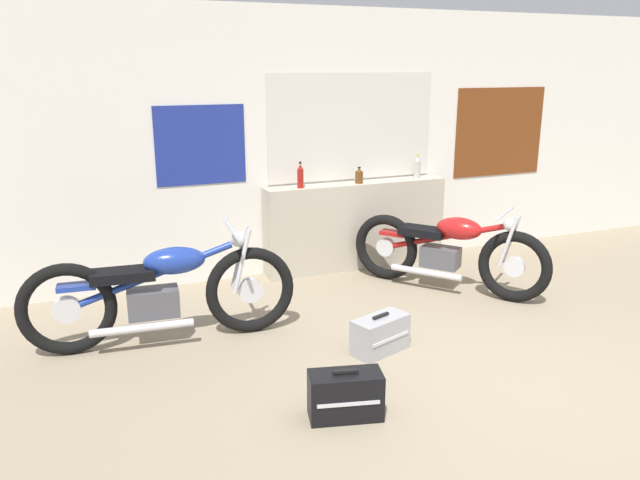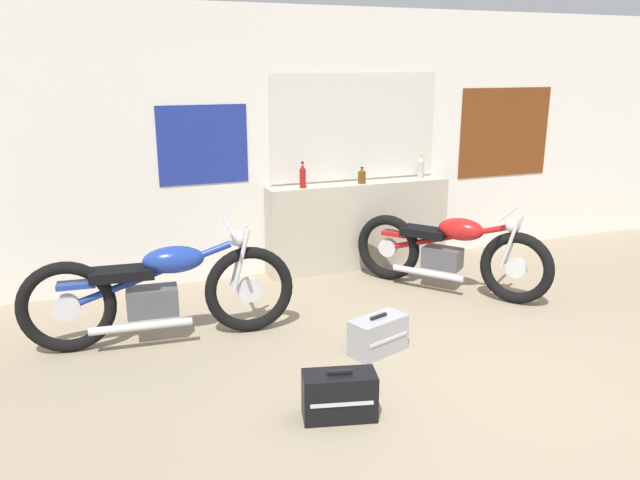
{
  "view_description": "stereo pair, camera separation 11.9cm",
  "coord_description": "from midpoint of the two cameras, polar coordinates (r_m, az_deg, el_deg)",
  "views": [
    {
      "loc": [
        -2.87,
        -3.02,
        2.21
      ],
      "look_at": [
        -0.82,
        1.94,
        0.7
      ],
      "focal_mm": 35.0,
      "sensor_mm": 36.0,
      "label": 1
    },
    {
      "loc": [
        -2.76,
        -3.06,
        2.21
      ],
      "look_at": [
        -0.82,
        1.94,
        0.7
      ],
      "focal_mm": 35.0,
      "sensor_mm": 36.0,
      "label": 2
    }
  ],
  "objects": [
    {
      "name": "motorcycle_blue",
      "position": [
        5.23,
        -14.92,
        -4.59
      ],
      "size": [
        2.2,
        0.64,
        0.95
      ],
      "color": "black",
      "rests_on": "ground_plane"
    },
    {
      "name": "hard_case_black",
      "position": [
        4.15,
        1.49,
        -14.01
      ],
      "size": [
        0.51,
        0.33,
        0.34
      ],
      "color": "black",
      "rests_on": "ground_plane"
    },
    {
      "name": "bottle_leftmost",
      "position": [
        6.55,
        -2.33,
        5.84
      ],
      "size": [
        0.07,
        0.07,
        0.28
      ],
      "color": "maroon",
      "rests_on": "sill_counter"
    },
    {
      "name": "motorcycle_red",
      "position": [
        6.38,
        11.02,
        -0.93
      ],
      "size": [
        1.33,
        1.68,
        0.87
      ],
      "color": "black",
      "rests_on": "ground_plane"
    },
    {
      "name": "bottle_left_center",
      "position": [
        6.83,
        3.09,
        5.87
      ],
      "size": [
        0.09,
        0.09,
        0.18
      ],
      "color": "#5B3814",
      "rests_on": "sill_counter"
    },
    {
      "name": "wall_back",
      "position": [
        6.94,
        1.79,
        9.03
      ],
      "size": [
        10.0,
        0.07,
        2.8
      ],
      "color": "silver",
      "rests_on": "ground_plane"
    },
    {
      "name": "hard_case_silver",
      "position": [
        5.02,
        4.85,
        -8.6
      ],
      "size": [
        0.52,
        0.36,
        0.32
      ],
      "color": "#9E9EA3",
      "rests_on": "ground_plane"
    },
    {
      "name": "bottle_center",
      "position": [
        7.23,
        8.41,
        6.6
      ],
      "size": [
        0.08,
        0.08,
        0.27
      ],
      "color": "#B7B2A8",
      "rests_on": "sill_counter"
    },
    {
      "name": "sill_counter",
      "position": [
        6.97,
        2.84,
        1.35
      ],
      "size": [
        2.1,
        0.28,
        0.97
      ],
      "color": "#B7AD99",
      "rests_on": "ground_plane"
    },
    {
      "name": "ground_plane",
      "position": [
        4.7,
        18.35,
        -13.23
      ],
      "size": [
        24.0,
        24.0,
        0.0
      ],
      "primitive_type": "plane",
      "color": "gray"
    }
  ]
}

